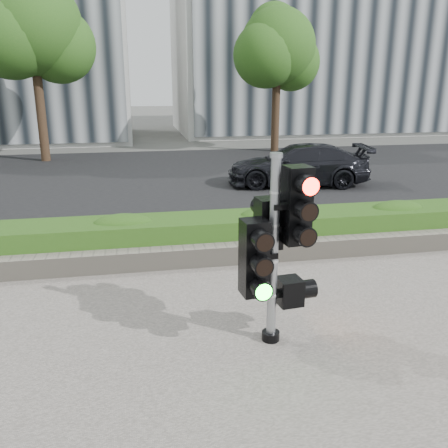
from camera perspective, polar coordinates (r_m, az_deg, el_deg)
The scene contains 11 objects.
ground at distance 6.67m, azimuth -1.49°, elevation -11.14°, with size 120.00×120.00×0.00m, color #51514C.
sidewalk at distance 4.64m, azimuth 4.02°, elevation -25.30°, with size 16.00×11.00×0.03m, color #9E9389.
road at distance 16.15m, azimuth -7.24°, elevation 5.52°, with size 60.00×13.00×0.02m, color black.
curb at distance 9.52m, azimuth -4.55°, elevation -2.04°, with size 60.00×0.25×0.12m, color gray.
stone_wall at distance 8.30m, azimuth -3.62°, elevation -3.86°, with size 12.00×0.32×0.34m, color gray.
hedge at distance 8.86m, azimuth -4.17°, elevation -1.37°, with size 12.00×1.00×0.68m, color #4C8C2B.
building_right at distance 33.17m, azimuth 11.20°, elevation 21.44°, with size 18.00×10.00×12.00m, color #B7B7B2.
tree_left at distance 20.78m, azimuth -22.13°, elevation 20.93°, with size 4.61×4.03×7.34m.
tree_right at distance 22.35m, azimuth 6.38°, elevation 20.15°, with size 4.10×3.58×6.53m.
traffic_signal at distance 5.62m, azimuth 6.16°, elevation -2.02°, with size 0.83×0.64×2.33m.
car_dark at distance 14.97m, azimuth 8.87°, elevation 7.06°, with size 1.77×4.35×1.26m, color black.
Camera 1 is at (-0.93, -5.82, 3.12)m, focal length 38.00 mm.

